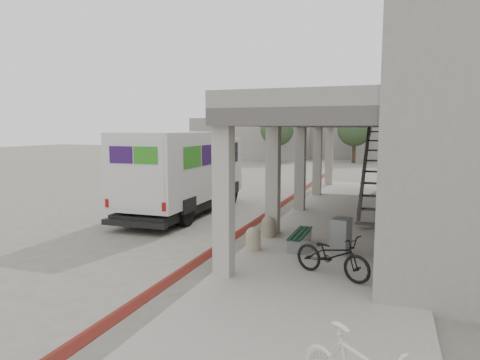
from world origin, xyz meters
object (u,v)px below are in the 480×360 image
at_px(utility_cabinet, 341,236).
at_px(bicycle_black, 332,255).
at_px(bench, 300,237).
at_px(fedex_truck, 184,170).

distance_m(utility_cabinet, bicycle_black, 1.84).
distance_m(bench, bicycle_black, 2.37).
bearing_deg(bench, utility_cabinet, -11.42).
relative_size(utility_cabinet, bicycle_black, 0.50).
height_order(bench, utility_cabinet, utility_cabinet).
relative_size(bench, utility_cabinet, 1.83).
bearing_deg(utility_cabinet, fedex_truck, 159.59).
relative_size(bench, bicycle_black, 0.92).
bearing_deg(bench, fedex_truck, 146.54).
bearing_deg(utility_cabinet, bicycle_black, -78.88).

